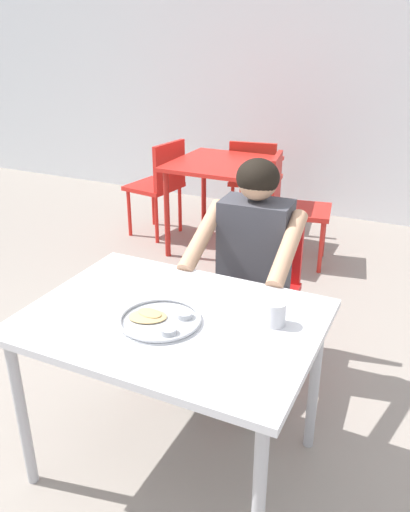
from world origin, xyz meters
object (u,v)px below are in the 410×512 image
(table_foreground, at_px, (173,334))
(table_background_red, at_px, (222,174))
(chair_red_right, at_px, (291,202))
(drinking_cup, at_px, (275,313))
(chair_red_far, at_px, (255,177))
(chair_foreground, at_px, (261,278))
(thali_tray, at_px, (160,320))
(diner_foreground, at_px, (249,258))
(chair_red_left, at_px, (160,181))

(table_foreground, height_order, table_background_red, table_background_red)
(table_background_red, bearing_deg, chair_red_right, -0.77)
(drinking_cup, distance_m, table_background_red, 2.42)
(table_foreground, xyz_separation_m, chair_red_far, (-0.72, 2.82, -0.17))
(drinking_cup, xyz_separation_m, chair_red_right, (-0.57, 2.12, -0.29))
(drinking_cup, height_order, chair_red_far, drinking_cup)
(chair_foreground, distance_m, table_background_red, 1.56)
(chair_red_far, bearing_deg, table_background_red, -95.90)
(thali_tray, xyz_separation_m, chair_red_right, (-0.18, 2.28, -0.25))
(chair_foreground, height_order, diner_foreground, diner_foreground)
(drinking_cup, relative_size, chair_red_far, 0.11)
(chair_red_left, distance_m, chair_red_far, 0.85)
(diner_foreground, distance_m, table_background_red, 1.76)
(drinking_cup, xyz_separation_m, diner_foreground, (-0.32, 0.57, -0.08))
(chair_foreground, relative_size, chair_red_left, 1.01)
(thali_tray, height_order, chair_red_far, chair_red_far)
(table_background_red, distance_m, chair_red_left, 0.61)
(chair_red_left, bearing_deg, thali_tray, -59.86)
(chair_foreground, relative_size, chair_red_far, 1.04)
(thali_tray, relative_size, diner_foreground, 0.26)
(thali_tray, bearing_deg, chair_red_far, 103.62)
(table_foreground, xyz_separation_m, chair_red_right, (-0.20, 2.22, -0.16))
(chair_red_right, bearing_deg, chair_foreground, -79.81)
(thali_tray, distance_m, chair_red_far, 2.97)
(chair_foreground, height_order, chair_red_far, chair_foreground)
(chair_foreground, bearing_deg, chair_red_right, 100.19)
(table_foreground, relative_size, thali_tray, 3.58)
(thali_tray, height_order, diner_foreground, diner_foreground)
(table_foreground, bearing_deg, chair_foreground, 87.66)
(chair_foreground, distance_m, chair_red_left, 1.97)
(thali_tray, bearing_deg, table_background_red, 108.33)
(table_foreground, bearing_deg, table_background_red, 109.19)
(chair_red_right, height_order, chair_red_far, chair_red_right)
(table_foreground, relative_size, table_background_red, 1.38)
(chair_red_right, bearing_deg, chair_red_far, 130.86)
(table_foreground, distance_m, chair_red_far, 2.92)
(thali_tray, distance_m, chair_red_right, 2.30)
(drinking_cup, distance_m, chair_red_far, 2.94)
(table_foreground, height_order, chair_red_right, chair_red_right)
(chair_red_right, bearing_deg, chair_red_left, 177.48)
(table_background_red, relative_size, chair_red_left, 0.95)
(drinking_cup, bearing_deg, table_background_red, 118.28)
(diner_foreground, bearing_deg, chair_foreground, 92.33)
(thali_tray, distance_m, table_background_red, 2.41)
(diner_foreground, bearing_deg, drinking_cup, -60.87)
(diner_foreground, relative_size, chair_red_right, 1.38)
(chair_red_left, relative_size, chair_red_far, 1.03)
(diner_foreground, height_order, chair_red_far, diner_foreground)
(drinking_cup, height_order, diner_foreground, diner_foreground)
(table_background_red, bearing_deg, chair_red_far, 84.10)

